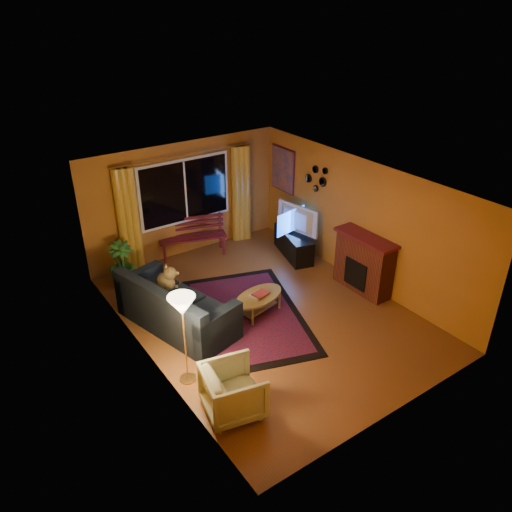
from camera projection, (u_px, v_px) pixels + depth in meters
floor at (265, 313)px, 9.15m from camera, size 4.50×6.00×0.02m
ceiling at (267, 183)px, 7.96m from camera, size 4.50×6.00×0.02m
wall_back at (185, 199)px, 10.74m from camera, size 4.50×0.02×2.50m
wall_left at (143, 293)px, 7.42m from camera, size 0.02×6.00×2.50m
wall_right at (360, 222)px, 9.69m from camera, size 0.02×6.00×2.50m
window at (185, 191)px, 10.60m from camera, size 2.00×0.02×1.30m
curtain_rod at (184, 155)px, 10.19m from camera, size 3.20×0.03×0.03m
curtain_left at (128, 221)px, 10.03m from camera, size 0.36×0.36×2.24m
curtain_right at (240, 194)px, 11.39m from camera, size 0.36×0.36×2.24m
bench at (193, 246)px, 11.04m from camera, size 1.52×0.85×0.44m
potted_plant at (122, 264)px, 9.82m from camera, size 0.61×0.61×0.92m
sofa at (177, 304)px, 8.60m from camera, size 1.48×2.40×0.90m
dog at (166, 279)px, 8.88m from camera, size 0.41×0.49×0.47m
armchair at (233, 389)px, 6.83m from camera, size 0.88×0.92×0.80m
floor_lamp at (185, 340)px, 7.23m from camera, size 0.31×0.31×1.49m
rug at (247, 315)px, 9.06m from camera, size 2.74×3.44×0.02m
coffee_table at (259, 304)px, 9.05m from camera, size 1.24×1.24×0.38m
tv_console at (294, 244)px, 11.02m from camera, size 0.77×1.36×0.54m
television at (295, 220)px, 10.74m from camera, size 0.35×1.09×0.62m
fireplace at (364, 264)px, 9.62m from camera, size 0.40×1.20×1.10m
mirror_cluster at (316, 177)px, 10.35m from camera, size 0.06×0.60×0.56m
painting at (283, 169)px, 11.26m from camera, size 0.04×0.76×0.96m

